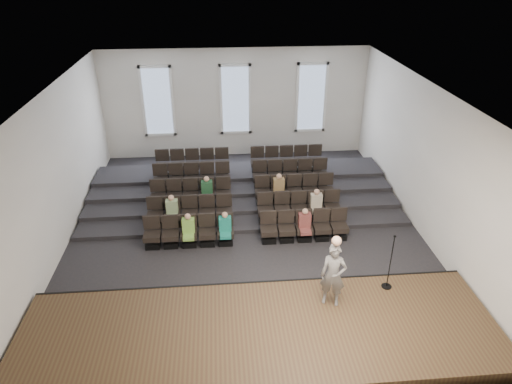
{
  "coord_description": "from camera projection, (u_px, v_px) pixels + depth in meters",
  "views": [
    {
      "loc": [
        -0.8,
        -13.37,
        8.67
      ],
      "look_at": [
        0.39,
        0.5,
        1.32
      ],
      "focal_mm": 32.0,
      "sensor_mm": 36.0,
      "label": 1
    }
  ],
  "objects": [
    {
      "name": "seating_rows",
      "position": [
        243.0,
        195.0,
        16.93
      ],
      "size": [
        6.8,
        4.7,
        1.67
      ],
      "color": "black",
      "rests_on": "ground"
    },
    {
      "name": "speaker",
      "position": [
        333.0,
        275.0,
        11.59
      ],
      "size": [
        0.75,
        0.61,
        1.78
      ],
      "primitive_type": "imported",
      "rotation": [
        0.0,
        0.0,
        -0.33
      ],
      "color": "#65625F",
      "rests_on": "stage"
    },
    {
      "name": "wall_back",
      "position": [
        235.0,
        104.0,
        20.91
      ],
      "size": [
        12.0,
        0.04,
        5.0
      ],
      "primitive_type": "cube",
      "color": "silver",
      "rests_on": "ground"
    },
    {
      "name": "wall_right",
      "position": [
        426.0,
        161.0,
        15.17
      ],
      "size": [
        0.04,
        14.0,
        5.0
      ],
      "primitive_type": "cube",
      "color": "silver",
      "rests_on": "ground"
    },
    {
      "name": "ground",
      "position": [
        246.0,
        233.0,
        15.89
      ],
      "size": [
        14.0,
        14.0,
        0.0
      ],
      "primitive_type": "plane",
      "color": "black",
      "rests_on": "ground"
    },
    {
      "name": "audience",
      "position": [
        242.0,
        208.0,
        15.77
      ],
      "size": [
        5.45,
        2.64,
        1.1
      ],
      "color": "#79AF46",
      "rests_on": "seating_rows"
    },
    {
      "name": "wall_left",
      "position": [
        54.0,
        174.0,
        14.27
      ],
      "size": [
        0.04,
        14.0,
        5.0
      ],
      "primitive_type": "cube",
      "color": "silver",
      "rests_on": "ground"
    },
    {
      "name": "windows",
      "position": [
        235.0,
        100.0,
        20.75
      ],
      "size": [
        8.44,
        0.1,
        3.24
      ],
      "color": "white",
      "rests_on": "wall_back"
    },
    {
      "name": "risers",
      "position": [
        241.0,
        186.0,
        18.59
      ],
      "size": [
        11.8,
        4.8,
        0.6
      ],
      "color": "black",
      "rests_on": "ground"
    },
    {
      "name": "stage",
      "position": [
        260.0,
        336.0,
        11.28
      ],
      "size": [
        11.8,
        3.6,
        0.5
      ],
      "primitive_type": "cube",
      "color": "#45351D",
      "rests_on": "ground"
    },
    {
      "name": "ceiling",
      "position": [
        244.0,
        91.0,
        13.55
      ],
      "size": [
        12.0,
        14.0,
        0.02
      ],
      "primitive_type": "cube",
      "color": "white",
      "rests_on": "ground"
    },
    {
      "name": "stage_lip",
      "position": [
        254.0,
        289.0,
        12.84
      ],
      "size": [
        11.8,
        0.06,
        0.52
      ],
      "primitive_type": "cube",
      "color": "black",
      "rests_on": "ground"
    },
    {
      "name": "wall_front",
      "position": [
        270.0,
        324.0,
        8.53
      ],
      "size": [
        12.0,
        0.04,
        5.0
      ],
      "primitive_type": "cube",
      "color": "silver",
      "rests_on": "ground"
    },
    {
      "name": "mic_stand",
      "position": [
        389.0,
        272.0,
        12.32
      ],
      "size": [
        0.28,
        0.28,
        1.69
      ],
      "color": "black",
      "rests_on": "stage"
    }
  ]
}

